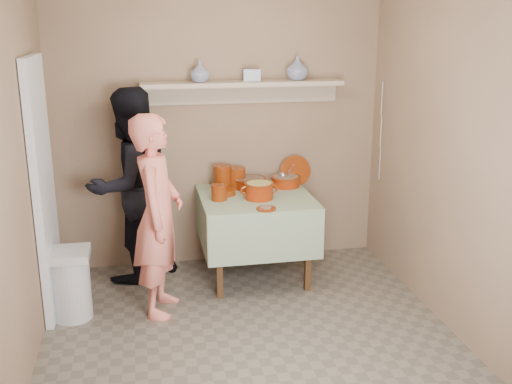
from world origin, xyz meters
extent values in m
plane|color=#665D50|center=(0.00, 0.00, 0.00)|extent=(3.50, 3.50, 0.00)
cube|color=silver|center=(-1.46, 0.95, 1.00)|extent=(0.06, 0.70, 2.00)
cylinder|color=#672106|center=(0.00, 1.55, 0.87)|extent=(0.16, 0.16, 0.22)
cylinder|color=#672106|center=(0.13, 1.56, 0.86)|extent=(0.16, 0.16, 0.19)
cylinder|color=#672106|center=(-0.08, 1.21, 0.83)|extent=(0.13, 0.13, 0.13)
cylinder|color=#672106|center=(-0.01, 1.35, 0.79)|extent=(0.18, 0.18, 0.05)
cylinder|color=#672106|center=(0.69, 1.60, 0.88)|extent=(0.29, 0.12, 0.28)
imported|color=navy|center=(0.70, 1.63, 1.82)|extent=(0.24, 0.24, 0.21)
imported|color=navy|center=(-0.18, 1.60, 1.81)|extent=(0.21, 0.21, 0.18)
cube|color=navy|center=(0.28, 1.62, 1.77)|extent=(0.16, 0.12, 0.11)
imported|color=#EF7767|center=(-0.61, 0.77, 0.79)|extent=(0.50, 0.65, 1.59)
imported|color=black|center=(-0.83, 1.47, 0.85)|extent=(1.05, 1.02, 1.71)
cube|color=#8F7157|center=(0.00, 1.76, 1.30)|extent=(3.00, 0.02, 2.60)
cube|color=#8F7157|center=(0.00, -1.76, 1.30)|extent=(3.00, 0.02, 2.60)
cube|color=#8F7157|center=(-1.51, 0.00, 1.30)|extent=(0.02, 3.50, 2.60)
cube|color=#8F7157|center=(1.51, 0.00, 1.30)|extent=(0.02, 3.50, 2.60)
cube|color=#4C2D16|center=(-0.13, 0.90, 0.35)|extent=(0.05, 0.05, 0.71)
cube|color=#4C2D16|center=(0.63, 0.90, 0.35)|extent=(0.05, 0.05, 0.71)
cube|color=#4C2D16|center=(-0.13, 1.66, 0.35)|extent=(0.05, 0.05, 0.71)
cube|color=#4C2D16|center=(0.63, 1.66, 0.35)|extent=(0.05, 0.05, 0.71)
cube|color=#4C2D16|center=(0.25, 1.28, 0.73)|extent=(0.90, 0.90, 0.04)
cube|color=#25591E|center=(0.25, 1.28, 0.76)|extent=(0.96, 0.96, 0.01)
cube|color=#25591E|center=(0.25, 0.80, 0.54)|extent=(0.96, 0.01, 0.44)
cube|color=#25591E|center=(0.25, 1.76, 0.54)|extent=(0.96, 0.01, 0.44)
cube|color=#25591E|center=(-0.23, 1.28, 0.54)|extent=(0.01, 0.96, 0.44)
cube|color=#25591E|center=(0.73, 1.28, 0.54)|extent=(0.01, 0.96, 0.44)
cylinder|color=#761701|center=(0.25, 1.52, 0.81)|extent=(0.28, 0.28, 0.09)
cylinder|color=#672106|center=(0.25, 1.52, 0.85)|extent=(0.30, 0.30, 0.01)
cylinder|color=brown|center=(0.25, 1.52, 0.83)|extent=(0.25, 0.25, 0.05)
cylinder|color=#761701|center=(0.58, 1.52, 0.81)|extent=(0.26, 0.26, 0.09)
cylinder|color=#672106|center=(0.58, 1.52, 0.85)|extent=(0.28, 0.28, 0.01)
cylinder|color=#8C6B54|center=(0.58, 1.52, 0.83)|extent=(0.23, 0.23, 0.05)
cylinder|color=silver|center=(0.59, 1.41, 0.94)|extent=(0.01, 0.22, 0.16)
sphere|color=silver|center=(0.55, 1.53, 0.87)|extent=(0.07, 0.07, 0.07)
cylinder|color=#761701|center=(0.26, 1.18, 0.83)|extent=(0.24, 0.24, 0.14)
cylinder|color=#672106|center=(0.26, 1.18, 0.90)|extent=(0.25, 0.25, 0.01)
cylinder|color=tan|center=(0.26, 1.18, 0.88)|extent=(0.21, 0.21, 0.05)
torus|color=#672106|center=(0.14, 1.18, 0.84)|extent=(0.09, 0.02, 0.09)
torus|color=#672106|center=(0.38, 1.18, 0.84)|extent=(0.09, 0.02, 0.09)
cylinder|color=#672106|center=(0.26, 0.87, 0.77)|extent=(0.16, 0.16, 0.02)
cylinder|color=#8C6B54|center=(0.26, 0.87, 0.78)|extent=(0.09, 0.09, 0.01)
cube|color=tan|center=(0.20, 1.62, 1.70)|extent=(1.80, 0.25, 0.04)
cube|color=tan|center=(0.20, 1.74, 1.60)|extent=(1.80, 0.02, 0.18)
cylinder|color=silver|center=(-1.30, 0.77, 0.25)|extent=(0.30, 0.30, 0.50)
cube|color=silver|center=(-1.30, 0.77, 0.53)|extent=(0.32, 0.32, 0.06)
cylinder|color=silver|center=(1.47, 1.50, 1.55)|extent=(0.01, 0.01, 0.30)
cylinder|color=silver|center=(1.47, 1.48, 1.25)|extent=(0.01, 0.01, 0.30)
cylinder|color=silver|center=(1.47, 1.46, 0.95)|extent=(0.01, 0.01, 0.30)
camera|label=1|loc=(-0.71, -3.66, 2.26)|focal=42.00mm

